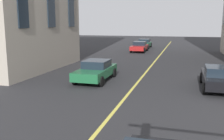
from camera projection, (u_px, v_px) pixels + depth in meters
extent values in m
cube|color=#D8C64C|center=(135.00, 86.00, 15.99)|extent=(80.00, 0.16, 0.01)
cube|color=black|center=(219.00, 79.00, 15.12)|extent=(4.40, 1.80, 0.55)
cube|color=#19232D|center=(220.00, 71.00, 14.82)|extent=(1.85, 1.58, 0.50)
cylinder|color=black|center=(202.00, 78.00, 16.78)|extent=(0.64, 0.22, 0.64)
cylinder|color=black|center=(205.00, 88.00, 14.03)|extent=(0.64, 0.22, 0.64)
cube|color=#1E6038|center=(96.00, 72.00, 17.28)|extent=(4.40, 1.80, 0.55)
cube|color=#19232D|center=(97.00, 64.00, 17.39)|extent=(1.85, 1.58, 0.50)
cylinder|color=black|center=(101.00, 81.00, 15.72)|extent=(0.64, 0.22, 0.64)
cylinder|color=black|center=(75.00, 80.00, 16.19)|extent=(0.64, 0.22, 0.64)
cylinder|color=black|center=(114.00, 73.00, 18.47)|extent=(0.64, 0.22, 0.64)
cylinder|color=black|center=(91.00, 71.00, 18.94)|extent=(0.64, 0.22, 0.64)
cube|color=#B21E1E|center=(139.00, 47.00, 34.54)|extent=(4.40, 1.80, 0.55)
cube|color=#19232D|center=(140.00, 43.00, 34.65)|extent=(1.85, 1.58, 0.50)
cylinder|color=black|center=(144.00, 51.00, 32.98)|extent=(0.64, 0.22, 0.64)
cylinder|color=black|center=(131.00, 50.00, 33.45)|extent=(0.64, 0.22, 0.64)
cylinder|color=black|center=(147.00, 49.00, 35.73)|extent=(0.64, 0.22, 0.64)
cylinder|color=black|center=(135.00, 48.00, 36.19)|extent=(0.64, 0.22, 0.64)
cube|color=#1E6038|center=(144.00, 44.00, 39.64)|extent=(4.40, 1.80, 0.55)
cube|color=#19232D|center=(144.00, 41.00, 39.75)|extent=(1.85, 1.58, 0.50)
cylinder|color=black|center=(148.00, 47.00, 38.08)|extent=(0.64, 0.22, 0.64)
cylinder|color=black|center=(137.00, 47.00, 38.55)|extent=(0.64, 0.22, 0.64)
cylinder|color=black|center=(151.00, 45.00, 40.83)|extent=(0.64, 0.22, 0.64)
cylinder|color=black|center=(140.00, 45.00, 41.30)|extent=(0.64, 0.22, 0.64)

